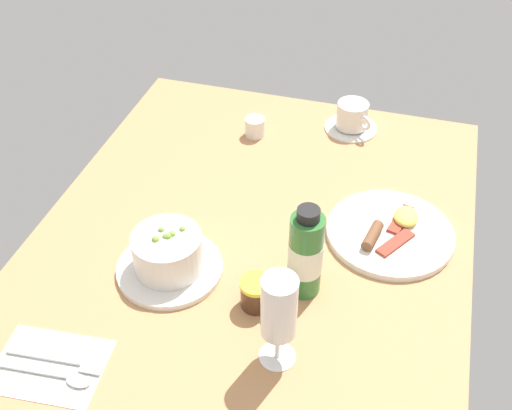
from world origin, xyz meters
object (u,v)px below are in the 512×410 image
coffee_cup (352,118)px  creamer_jug (255,126)px  sauce_bottle_green (306,254)px  jam_jar (256,293)px  porridge_bowl (168,255)px  cutlery_setting (52,366)px  wine_glass (279,311)px  breakfast_plate (391,232)px

coffee_cup → creamer_jug: bearing=-67.8°
creamer_jug → sauce_bottle_green: size_ratio=0.30×
jam_jar → sauce_bottle_green: 10.87cm
porridge_bowl → sauce_bottle_green: sauce_bottle_green is taller
creamer_jug → jam_jar: size_ratio=0.99×
porridge_bowl → cutlery_setting: bearing=-22.2°
coffee_cup → creamer_jug: 23.38cm
creamer_jug → wine_glass: size_ratio=0.31×
wine_glass → jam_jar: size_ratio=3.15×
cutlery_setting → wine_glass: size_ratio=1.04×
porridge_bowl → sauce_bottle_green: 25.16cm
coffee_cup → cutlery_setting: bearing=-23.2°
porridge_bowl → coffee_cup: 60.75cm
sauce_bottle_green → creamer_jug: bearing=-153.6°
porridge_bowl → creamer_jug: 46.95cm
coffee_cup → creamer_jug: (8.81, -21.64, -0.90)cm
creamer_jug → breakfast_plate: size_ratio=0.23×
coffee_cup → sauce_bottle_green: sauce_bottle_green is taller
jam_jar → breakfast_plate: 31.72cm
sauce_bottle_green → breakfast_plate: sauce_bottle_green is taller
wine_glass → breakfast_plate: (-33.78, 14.11, -10.60)cm
jam_jar → porridge_bowl: bearing=-100.8°
cutlery_setting → jam_jar: bearing=127.8°
creamer_jug → breakfast_plate: creamer_jug is taller
wine_glass → sauce_bottle_green: bearing=177.3°
porridge_bowl → cutlery_setting: (24.82, -10.13, -3.86)cm
cutlery_setting → coffee_cup: coffee_cup is taller
porridge_bowl → coffee_cup: bearing=156.4°
porridge_bowl → creamer_jug: (-46.84, 2.71, -1.77)cm
wine_glass → creamer_jug: bearing=-160.5°
wine_glass → sauce_bottle_green: sauce_bottle_green is taller
porridge_bowl → breakfast_plate: bearing=118.7°
coffee_cup → jam_jar: (59.00, -6.81, -0.34)cm
wine_glass → jam_jar: 14.38cm
porridge_bowl → jam_jar: 17.89cm
creamer_jug → jam_jar: bearing=16.5°
porridge_bowl → coffee_cup: (-55.65, 24.35, -0.87)cm
breakfast_plate → cutlery_setting: bearing=-46.5°
cutlery_setting → creamer_jug: 72.83cm
coffee_cup → wine_glass: wine_glass is taller
wine_glass → sauce_bottle_green: (-15.61, 0.74, -2.94)cm
cutlery_setting → jam_jar: jam_jar is taller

